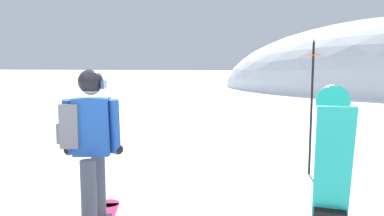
% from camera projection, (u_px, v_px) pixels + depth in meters
% --- Properties ---
extents(snowboarder_main, '(0.82, 1.74, 1.71)m').
position_uv_depth(snowboarder_main, '(90.00, 147.00, 3.73)').
color(snowboarder_main, '#D11E5B').
rests_on(snowboarder_main, ground).
extents(spare_snowboard, '(0.28, 0.51, 1.59)m').
position_uv_depth(spare_snowboard, '(331.00, 182.00, 2.97)').
color(spare_snowboard, '#23B7A3').
rests_on(spare_snowboard, ground).
extents(piste_marker_near, '(0.20, 0.20, 2.18)m').
position_uv_depth(piste_marker_near, '(312.00, 99.00, 5.79)').
color(piste_marker_near, black).
rests_on(piste_marker_near, ground).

